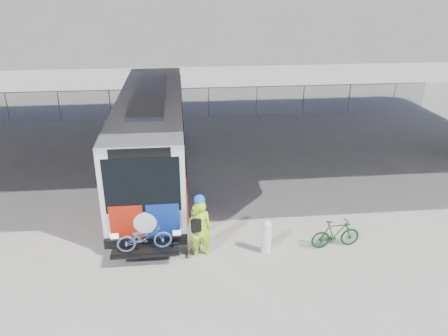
{
  "coord_description": "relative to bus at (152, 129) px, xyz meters",
  "views": [
    {
      "loc": [
        -0.8,
        -14.38,
        7.88
      ],
      "look_at": [
        0.71,
        0.09,
        1.6
      ],
      "focal_mm": 35.0,
      "sensor_mm": 36.0,
      "label": 1
    }
  ],
  "objects": [
    {
      "name": "cyclist_hivis",
      "position": [
        1.66,
        -6.33,
        -1.1
      ],
      "size": [
        0.75,
        0.55,
        2.09
      ],
      "rotation": [
        0.0,
        0.0,
        3.28
      ],
      "color": "#B6F71A",
      "rests_on": "ground"
    },
    {
      "name": "bollard",
      "position": [
        3.71,
        -6.4,
        -1.5
      ],
      "size": [
        0.3,
        0.3,
        1.14
      ],
      "color": "white",
      "rests_on": "ground"
    },
    {
      "name": "overpass",
      "position": [
        2.0,
        0.62,
        4.44
      ],
      "size": [
        40.0,
        16.0,
        7.95
      ],
      "color": "#605E59",
      "rests_on": "ground"
    },
    {
      "name": "brick_buildings",
      "position": [
        3.23,
        44.85,
        3.31
      ],
      "size": [
        54.0,
        22.0,
        12.0
      ],
      "color": "brown",
      "rests_on": "ground"
    },
    {
      "name": "cyclist_tan",
      "position": [
        1.58,
        -6.34,
        -1.26
      ],
      "size": [
        0.95,
        0.84,
        1.79
      ],
      "rotation": [
        0.0,
        0.0,
        0.33
      ],
      "color": "tan",
      "rests_on": "ground"
    },
    {
      "name": "bus",
      "position": [
        0.0,
        0.0,
        0.0
      ],
      "size": [
        2.67,
        12.93,
        3.69
      ],
      "color": "silver",
      "rests_on": "ground"
    },
    {
      "name": "bike_parked",
      "position": [
        5.95,
        -6.33,
        -1.63
      ],
      "size": [
        1.64,
        0.58,
        0.97
      ],
      "primitive_type": "imported",
      "rotation": [
        0.0,
        0.0,
        1.65
      ],
      "color": "#113817",
      "rests_on": "ground"
    },
    {
      "name": "ground",
      "position": [
        2.0,
        -3.38,
        -2.11
      ],
      "size": [
        160.0,
        160.0,
        0.0
      ],
      "primitive_type": "plane",
      "color": "#9E9991",
      "rests_on": "ground"
    },
    {
      "name": "chainlink_fence",
      "position": [
        2.0,
        8.62,
        -0.69
      ],
      "size": [
        30.0,
        0.06,
        30.0
      ],
      "color": "gray",
      "rests_on": "ground"
    }
  ]
}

